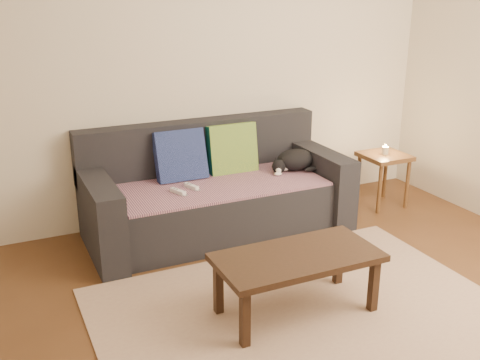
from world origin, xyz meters
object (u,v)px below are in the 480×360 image
object	(u,v)px
sofa	(215,195)
wii_remote_b	(191,186)
side_table	(384,163)
coffee_table	(297,262)
wii_remote_a	(178,192)
cat	(294,160)

from	to	relation	value
sofa	wii_remote_b	size ratio (longest dim) A/B	14.00
sofa	side_table	bearing A→B (deg)	-4.00
sofa	side_table	size ratio (longest dim) A/B	4.29
side_table	coffee_table	xyz separation A→B (m)	(-1.65, -1.26, -0.05)
wii_remote_a	wii_remote_b	bearing A→B (deg)	-84.40
sofa	coffee_table	distance (m)	1.37
wii_remote_a	sofa	bearing A→B (deg)	-86.53
sofa	wii_remote_b	bearing A→B (deg)	-156.98
wii_remote_b	coffee_table	size ratio (longest dim) A/B	0.15
cat	sofa	bearing A→B (deg)	-158.26
cat	wii_remote_a	size ratio (longest dim) A/B	3.06
sofa	side_table	distance (m)	1.63
wii_remote_a	side_table	distance (m)	1.99
coffee_table	side_table	bearing A→B (deg)	37.27
wii_remote_a	coffee_table	bearing A→B (deg)	175.13
sofa	wii_remote_a	world-z (taller)	sofa
sofa	coffee_table	world-z (taller)	sofa
coffee_table	wii_remote_a	bearing A→B (deg)	105.87
sofa	wii_remote_b	distance (m)	0.30
wii_remote_a	side_table	xyz separation A→B (m)	(1.99, 0.05, -0.05)
sofa	wii_remote_a	distance (m)	0.43
side_table	coffee_table	size ratio (longest dim) A/B	0.49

